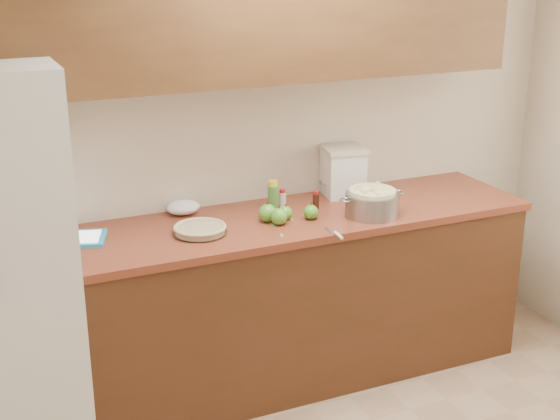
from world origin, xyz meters
name	(u,v)px	position (x,y,z in m)	size (l,w,h in m)	color
room_shell	(466,245)	(0.00, 0.00, 1.30)	(3.60, 3.60, 3.60)	tan
counter_run	(284,298)	(0.00, 1.48, 0.46)	(2.64, 0.68, 0.92)	#502816
upper_cabinets	(271,8)	(0.00, 1.63, 1.95)	(2.60, 0.34, 0.70)	brown
pie	(200,229)	(-0.47, 1.42, 0.94)	(0.27, 0.27, 0.04)	silver
colander	(372,203)	(0.43, 1.32, 0.99)	(0.37, 0.28, 0.14)	gray
flour_canister	(343,171)	(0.45, 1.68, 1.06)	(0.26, 0.26, 0.27)	white
tablet	(75,239)	(-1.04, 1.57, 0.93)	(0.33, 0.29, 0.02)	#2B9FD2
paring_knife	(337,234)	(0.12, 1.12, 0.93)	(0.03, 0.17, 0.02)	gray
lemon_bottle	(273,196)	(0.00, 1.61, 1.00)	(0.06, 0.06, 0.16)	#4C8C38
cinnamon_shaker	(282,198)	(0.06, 1.63, 0.97)	(0.04, 0.04, 0.09)	beige
vanilla_bottle	(316,200)	(0.21, 1.53, 0.97)	(0.03, 0.03, 0.10)	black
mixing_bowl	(337,187)	(0.43, 1.71, 0.96)	(0.20, 0.20, 0.07)	silver
paper_towel	(183,207)	(-0.46, 1.73, 0.96)	(0.17, 0.14, 0.07)	white
apple_left	(268,213)	(-0.10, 1.45, 0.97)	(0.09, 0.09, 0.10)	#4F9B2B
apple_center	(286,213)	(-0.01, 1.44, 0.95)	(0.07, 0.07, 0.08)	#4F9B2B
apple_front	(279,217)	(-0.07, 1.38, 0.96)	(0.08, 0.08, 0.10)	#4F9B2B
apple_extra	(311,212)	(0.11, 1.39, 0.96)	(0.08, 0.08, 0.09)	#4F9B2B
peel_a	(292,220)	(0.02, 1.42, 0.92)	(0.03, 0.01, 0.00)	#7EA952
peel_b	(309,218)	(0.11, 1.40, 0.92)	(0.04, 0.02, 0.00)	#7EA952
peel_c	(272,225)	(-0.10, 1.39, 0.92)	(0.04, 0.02, 0.00)	#7EA952
peel_d	(282,235)	(-0.12, 1.24, 0.92)	(0.04, 0.01, 0.00)	#7EA952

